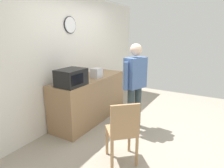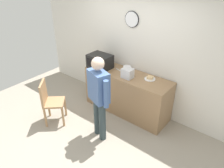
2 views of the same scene
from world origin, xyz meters
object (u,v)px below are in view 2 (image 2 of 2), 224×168
Objects in this scene: wooden_chair at (50,100)px; spoon_utensil at (104,61)px; toaster at (128,73)px; microwave at (100,61)px; fork_utensil at (118,70)px; person_standing at (99,94)px; salad_bowl at (127,68)px; sandwich_plate at (150,78)px.

spoon_utensil is at bearing 83.12° from wooden_chair.
spoon_utensil is at bearing 159.80° from toaster.
toaster is at bearing 47.29° from wooden_chair.
microwave is 2.94× the size of fork_utensil.
person_standing is 1.75× the size of wooden_chair.
microwave is 1.35m from wooden_chair.
toaster is 1.29× the size of fork_utensil.
person_standing is at bearing 15.48° from wooden_chair.
wooden_chair is (-0.18, -1.50, -0.40)m from spoon_utensil.
salad_bowl reaches higher than fork_utensil.
toaster reaches higher than sandwich_plate.
microwave is 2.94× the size of spoon_utensil.
salad_bowl is (-0.62, 0.08, 0.02)m from sandwich_plate.
person_standing is (0.37, -1.04, 0.04)m from fork_utensil.
wooden_chair is (-0.85, -1.48, -0.44)m from salad_bowl.
wooden_chair is at bearing -96.88° from spoon_utensil.
spoon_utensil is (-0.67, 0.02, -0.03)m from salad_bowl.
salad_bowl is at bearing 172.47° from sandwich_plate.
wooden_chair is (-0.71, -1.34, -0.40)m from fork_utensil.
sandwich_plate reaches higher than fork_utensil.
toaster is 0.23× the size of wooden_chair.
sandwich_plate is at bearing -4.59° from spoon_utensil.
wooden_chair reaches higher than spoon_utensil.
wooden_chair is at bearing -105.28° from microwave.
person_standing reaches higher than microwave.
toaster is 1.29× the size of spoon_utensil.
sandwich_plate is 1.01× the size of toaster.
salad_bowl is 0.67m from spoon_utensil.
toaster reaches higher than wooden_chair.
person_standing reaches higher than fork_utensil.
sandwich_plate is (1.15, 0.21, -0.13)m from microwave.
sandwich_plate is 0.24× the size of wooden_chair.
fork_utensil is (-0.14, -0.13, -0.03)m from salad_bowl.
toaster reaches higher than spoon_utensil.
fork_utensil is at bearing -176.04° from sandwich_plate.
fork_utensil is at bearing -136.54° from salad_bowl.
spoon_utensil is at bearing 163.55° from fork_utensil.
spoon_utensil is 0.10× the size of person_standing.
microwave is 2.85× the size of salad_bowl.
salad_bowl is at bearing -1.85° from spoon_utensil.
fork_utensil is 1.57m from wooden_chair.
spoon_utensil is (-0.14, 0.31, -0.15)m from microwave.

